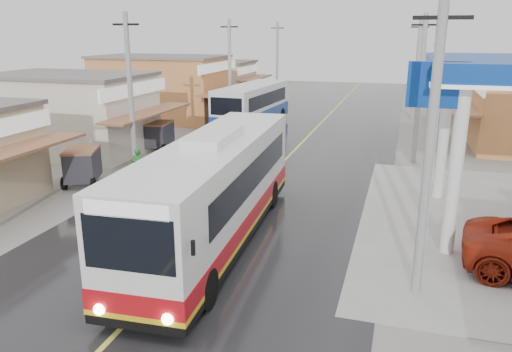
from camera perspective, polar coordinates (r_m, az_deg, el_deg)
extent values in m
plane|color=slate|center=(16.41, -7.77, -9.51)|extent=(120.00, 120.00, 0.00)
cube|color=black|center=(29.94, 4.01, 2.52)|extent=(12.00, 90.00, 0.02)
cube|color=#D8CC4C|center=(29.94, 4.01, 2.54)|extent=(0.15, 90.00, 0.01)
cylinder|color=white|center=(22.89, 20.64, 4.26)|extent=(0.44, 0.44, 5.50)
cylinder|color=white|center=(17.06, 21.80, 0.32)|extent=(0.44, 0.44, 5.50)
cube|color=white|center=(16.93, 19.20, 1.35)|extent=(0.25, 0.25, 6.00)
cube|color=navy|center=(16.51, 20.01, 9.76)|extent=(1.80, 0.30, 1.40)
cube|color=silver|center=(16.96, -4.70, -0.98)|extent=(3.13, 12.32, 3.00)
cube|color=black|center=(17.50, -4.58, -6.00)|extent=(3.15, 12.35, 0.31)
cube|color=#AE0E15|center=(17.32, -4.62, -4.45)|extent=(3.17, 12.37, 0.56)
cube|color=gold|center=(17.44, -4.60, -5.48)|extent=(3.18, 12.38, 0.14)
cube|color=black|center=(17.33, -4.20, 0.54)|extent=(3.05, 9.78, 1.02)
cube|color=black|center=(11.59, -14.31, -7.53)|extent=(2.25, 0.23, 1.32)
cube|color=black|center=(22.50, 0.15, 4.51)|extent=(2.25, 0.23, 1.12)
cube|color=white|center=(11.29, -14.59, -3.74)|extent=(2.05, 0.22, 0.36)
cube|color=silver|center=(16.55, -4.84, 4.50)|extent=(1.37, 3.11, 0.31)
cylinder|color=black|center=(14.32, -14.45, -11.35)|extent=(0.41, 1.14, 1.12)
cylinder|color=black|center=(13.47, -5.78, -12.72)|extent=(0.41, 1.14, 1.12)
cylinder|color=black|center=(21.25, -4.20, -1.64)|extent=(0.41, 1.14, 1.12)
cylinder|color=black|center=(20.69, 1.73, -2.10)|extent=(0.41, 1.14, 1.12)
sphere|color=#FFF2CC|center=(12.71, -17.46, -14.31)|extent=(0.30, 0.30, 0.29)
sphere|color=#FFF2CC|center=(11.98, -10.07, -15.78)|extent=(0.30, 0.30, 0.29)
cube|color=black|center=(12.50, -19.57, -6.45)|extent=(0.08, 0.08, 0.36)
cube|color=black|center=(11.25, -7.21, -8.15)|extent=(0.08, 0.08, 0.36)
cube|color=silver|center=(37.85, -0.41, 8.35)|extent=(3.28, 9.83, 2.68)
cube|color=navy|center=(37.99, -0.41, 6.99)|extent=(3.32, 9.87, 1.07)
cube|color=black|center=(37.80, -0.41, 8.92)|extent=(3.20, 8.22, 0.97)
cube|color=black|center=(33.43, -3.40, 7.93)|extent=(2.28, 0.29, 1.18)
cylinder|color=black|center=(35.40, -4.20, 5.56)|extent=(0.40, 1.09, 1.07)
cylinder|color=black|center=(34.49, -0.66, 5.32)|extent=(0.40, 1.09, 1.07)
cylinder|color=black|center=(41.64, -0.20, 7.21)|extent=(0.40, 1.09, 1.07)
cylinder|color=black|center=(40.87, 2.88, 7.02)|extent=(0.40, 1.09, 1.07)
imported|color=black|center=(23.51, -12.94, -0.46)|extent=(1.27, 2.02, 1.00)
imported|color=#216522|center=(23.13, -13.32, 1.10)|extent=(0.71, 0.58, 1.67)
cube|color=#26262D|center=(25.05, -19.20, 1.22)|extent=(2.04, 2.44, 1.35)
cube|color=brown|center=(24.88, -19.35, 2.84)|extent=(2.11, 2.50, 0.10)
cylinder|color=black|center=(24.73, -21.07, -0.78)|extent=(0.41, 0.65, 0.62)
cylinder|color=black|center=(26.08, -20.26, 0.15)|extent=(0.41, 0.65, 0.62)
cylinder|color=black|center=(24.20, -18.11, -0.85)|extent=(0.35, 0.62, 0.62)
cube|color=#26262D|center=(31.34, -11.06, 4.68)|extent=(1.56, 2.19, 1.33)
cube|color=brown|center=(31.21, -11.13, 5.97)|extent=(1.62, 2.25, 0.10)
cylinder|color=black|center=(31.09, -12.70, 3.24)|extent=(0.26, 0.63, 0.62)
cylinder|color=black|center=(32.39, -11.74, 3.81)|extent=(0.26, 0.63, 0.62)
cylinder|color=black|center=(30.42, -10.52, 3.08)|extent=(0.19, 0.63, 0.62)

